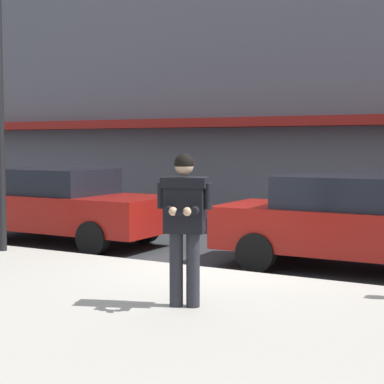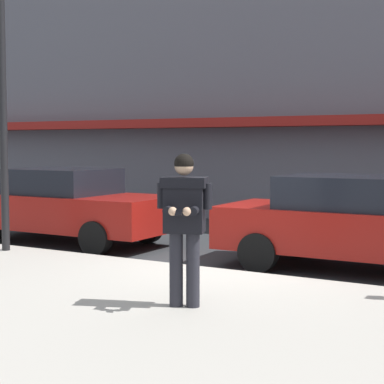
% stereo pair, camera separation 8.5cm
% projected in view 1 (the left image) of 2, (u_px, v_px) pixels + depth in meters
% --- Properties ---
extents(ground_plane, '(80.00, 80.00, 0.00)m').
position_uv_depth(ground_plane, '(228.00, 275.00, 10.03)').
color(ground_plane, '#2B2D30').
extents(sidewalk, '(32.00, 5.30, 0.14)m').
position_uv_depth(sidewalk, '(195.00, 324.00, 7.06)').
color(sidewalk, '#A8A399').
rests_on(sidewalk, ground).
extents(curb_paint_line, '(28.00, 0.12, 0.01)m').
position_uv_depth(curb_paint_line, '(289.00, 281.00, 9.58)').
color(curb_paint_line, silver).
rests_on(curb_paint_line, ground).
extents(parked_sedan_near, '(4.51, 1.94, 1.54)m').
position_uv_depth(parked_sedan_near, '(63.00, 205.00, 13.18)').
color(parked_sedan_near, maroon).
rests_on(parked_sedan_near, ground).
extents(parked_sedan_mid, '(4.53, 1.99, 1.54)m').
position_uv_depth(parked_sedan_mid, '(355.00, 222.00, 10.31)').
color(parked_sedan_mid, maroon).
rests_on(parked_sedan_mid, ground).
extents(man_texting_on_phone, '(0.62, 0.65, 1.81)m').
position_uv_depth(man_texting_on_phone, '(184.00, 213.00, 7.47)').
color(man_texting_on_phone, '#23232B').
rests_on(man_texting_on_phone, sidewalk).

